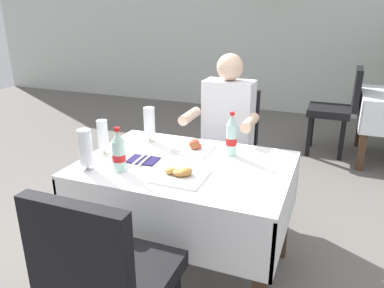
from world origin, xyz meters
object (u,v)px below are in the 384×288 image
at_px(cola_bottle_primary, 231,137).
at_px(napkin_cutlery_set, 143,160).
at_px(beer_glass_right, 86,149).
at_px(chair_near_camera_side, 108,277).
at_px(seated_diner_far, 226,130).
at_px(cola_bottle_secondary, 119,152).
at_px(beer_glass_left, 149,124).
at_px(plate_near_camera, 181,175).
at_px(main_dining_table, 186,189).
at_px(background_chair_left, 339,106).
at_px(plate_far_diner, 194,147).
at_px(beer_glass_middle, 103,137).
at_px(chair_far_diner_seat, 226,145).

relative_size(cola_bottle_primary, napkin_cutlery_set, 1.38).
relative_size(beer_glass_right, cola_bottle_primary, 0.87).
height_order(chair_near_camera_side, napkin_cutlery_set, chair_near_camera_side).
relative_size(seated_diner_far, napkin_cutlery_set, 6.55).
xyz_separation_m(cola_bottle_secondary, napkin_cutlery_set, (0.05, 0.17, -0.10)).
height_order(seated_diner_far, beer_glass_right, seated_diner_far).
distance_m(beer_glass_left, napkin_cutlery_set, 0.35).
bearing_deg(plate_near_camera, cola_bottle_primary, 68.71).
xyz_separation_m(main_dining_table, background_chair_left, (0.78, 2.44, -0.01)).
relative_size(beer_glass_right, background_chair_left, 0.24).
bearing_deg(seated_diner_far, background_chair_left, 66.53).
xyz_separation_m(plate_far_diner, napkin_cutlery_set, (-0.21, -0.27, -0.01)).
relative_size(plate_near_camera, cola_bottle_secondary, 1.04).
xyz_separation_m(plate_near_camera, cola_bottle_secondary, (-0.34, -0.04, 0.09)).
bearing_deg(background_chair_left, beer_glass_left, -117.37).
height_order(seated_diner_far, beer_glass_middle, seated_diner_far).
height_order(main_dining_table, cola_bottle_secondary, cola_bottle_secondary).
bearing_deg(beer_glass_middle, beer_glass_right, -77.81).
bearing_deg(cola_bottle_primary, plate_far_diner, 179.97).
xyz_separation_m(napkin_cutlery_set, background_chair_left, (1.02, 2.51, -0.18)).
bearing_deg(chair_near_camera_side, main_dining_table, 90.00).
bearing_deg(beer_glass_middle, plate_near_camera, -13.61).
relative_size(beer_glass_left, napkin_cutlery_set, 1.20).
distance_m(plate_near_camera, cola_bottle_secondary, 0.36).
height_order(plate_near_camera, beer_glass_right, beer_glass_right).
height_order(plate_far_diner, beer_glass_middle, beer_glass_middle).
bearing_deg(napkin_cutlery_set, background_chair_left, 67.76).
distance_m(chair_far_diner_seat, napkin_cutlery_set, 0.92).
bearing_deg(background_chair_left, beer_glass_middle, -117.41).
height_order(beer_glass_right, cola_bottle_secondary, cola_bottle_secondary).
bearing_deg(beer_glass_left, cola_bottle_primary, -3.62).
distance_m(chair_near_camera_side, background_chair_left, 3.35).
bearing_deg(plate_far_diner, cola_bottle_secondary, -120.45).
bearing_deg(chair_near_camera_side, cola_bottle_secondary, 116.52).
bearing_deg(chair_far_diner_seat, beer_glass_left, -122.02).
relative_size(seated_diner_far, beer_glass_middle, 5.98).
relative_size(main_dining_table, cola_bottle_primary, 4.45).
bearing_deg(main_dining_table, beer_glass_middle, -174.17).
bearing_deg(main_dining_table, napkin_cutlery_set, -165.79).
relative_size(chair_near_camera_side, beer_glass_right, 4.22).
distance_m(main_dining_table, plate_near_camera, 0.27).
bearing_deg(beer_glass_left, chair_far_diner_seat, 57.98).
bearing_deg(cola_bottle_secondary, plate_near_camera, 7.14).
bearing_deg(beer_glass_left, cola_bottle_secondary, -82.28).
height_order(seated_diner_far, plate_far_diner, seated_diner_far).
xyz_separation_m(beer_glass_left, beer_glass_middle, (-0.16, -0.30, -0.01)).
xyz_separation_m(seated_diner_far, plate_near_camera, (0.02, -0.89, 0.03)).
bearing_deg(beer_glass_right, beer_glass_middle, 102.19).
height_order(chair_far_diner_seat, plate_far_diner, chair_far_diner_seat).
xyz_separation_m(main_dining_table, chair_near_camera_side, (0.00, -0.81, -0.01)).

